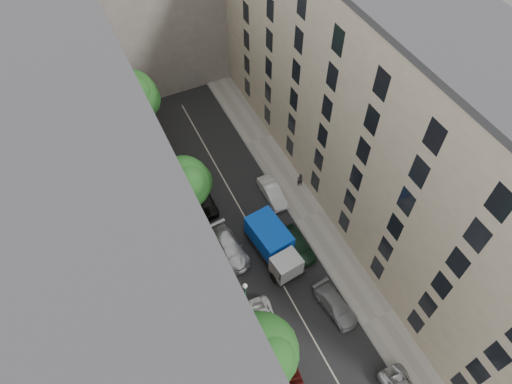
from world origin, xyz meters
TOP-DOWN VIEW (x-y plane):
  - ground at (0.00, 0.00)m, footprint 120.00×120.00m
  - road_surface at (0.00, 0.00)m, footprint 8.00×44.00m
  - sidewalk_left at (-5.50, 0.00)m, footprint 3.00×44.00m
  - sidewalk_right at (5.50, 0.00)m, footprint 3.00×44.00m
  - building_left at (-11.00, 0.00)m, footprint 8.00×44.00m
  - building_right at (11.00, 0.00)m, footprint 8.00×44.00m
  - tarp_truck at (0.60, -2.11)m, footprint 3.12×6.46m
  - car_left_2 at (-2.98, -7.80)m, footprint 2.37×4.70m
  - car_left_3 at (-2.80, -0.20)m, footprint 2.50×5.31m
  - car_left_4 at (-2.80, 5.40)m, footprint 1.67×4.01m
  - car_left_5 at (-3.60, 9.00)m, footprint 2.23×4.72m
  - car_right_1 at (2.80, -8.80)m, footprint 2.30×4.57m
  - car_right_2 at (2.80, -2.60)m, footprint 1.79×4.26m
  - car_right_3 at (3.39, 3.60)m, footprint 1.49×4.18m
  - tree_near at (-4.99, -11.11)m, footprint 5.46×5.21m
  - tree_mid at (-4.50, 4.75)m, footprint 5.06×4.75m
  - tree_far at (-5.59, 16.13)m, footprint 5.50×5.26m
  - lamp_post at (-4.20, -6.89)m, footprint 0.36×0.36m
  - pedestrian at (6.40, 3.63)m, footprint 0.67×0.52m

SIDE VIEW (x-z plane):
  - ground at x=0.00m, z-range 0.00..0.00m
  - road_surface at x=0.00m, z-range 0.00..0.02m
  - sidewalk_left at x=-5.50m, z-range 0.00..0.15m
  - sidewalk_right at x=5.50m, z-range 0.00..0.15m
  - car_right_1 at x=2.80m, z-range 0.00..1.27m
  - car_left_2 at x=-2.98m, z-range 0.00..1.27m
  - car_left_4 at x=-2.80m, z-range 0.00..1.36m
  - car_right_3 at x=3.39m, z-range 0.00..1.37m
  - car_right_2 at x=2.80m, z-range 0.00..1.44m
  - car_left_3 at x=-2.80m, z-range 0.00..1.50m
  - car_left_5 at x=-3.60m, z-range 0.00..1.50m
  - pedestrian at x=6.40m, z-range 0.15..1.77m
  - tarp_truck at x=0.60m, z-range 0.15..3.02m
  - lamp_post at x=-4.20m, z-range 0.91..7.68m
  - tree_mid at x=-4.50m, z-range 1.22..8.46m
  - tree_near at x=-4.99m, z-range 1.38..9.50m
  - tree_far at x=-5.59m, z-range 1.56..10.25m
  - building_left at x=-11.00m, z-range 0.00..20.00m
  - building_right at x=11.00m, z-range 0.00..20.00m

